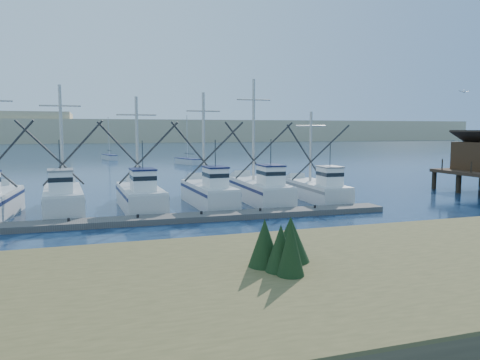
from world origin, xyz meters
name	(u,v)px	position (x,y,z in m)	size (l,w,h in m)	color
ground	(347,235)	(0.00, 0.00, 0.00)	(500.00, 500.00, 0.00)	#0D1F39
shore_bank	(287,300)	(-8.00, -10.00, 0.80)	(40.00, 10.00, 1.60)	#4C422D
floating_dock	(186,218)	(-7.60, 6.69, 0.18)	(27.63, 1.84, 0.37)	#57534E
dune_ridge	(117,131)	(0.00, 210.00, 5.00)	(360.00, 60.00, 10.00)	tan
trawler_fleet	(171,195)	(-7.69, 11.70, 0.99)	(26.77, 9.06, 9.81)	silver
sailboat_near	(188,161)	(2.34, 54.20, 0.49)	(3.53, 6.38, 8.10)	silver
sailboat_far	(109,157)	(-9.52, 70.39, 0.50)	(2.73, 6.41, 8.10)	silver
flying_gull	(464,92)	(16.78, 9.81, 8.92)	(1.13, 0.21, 0.21)	white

